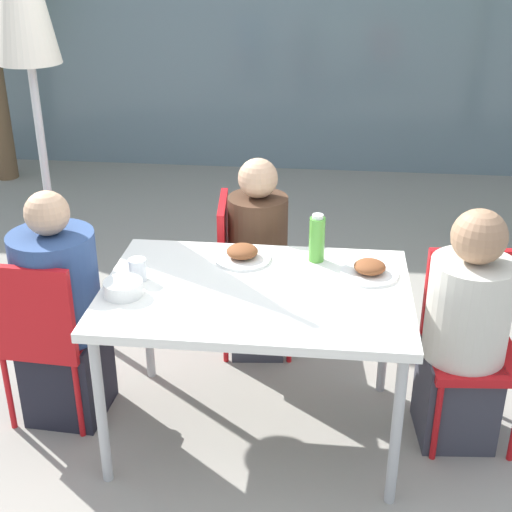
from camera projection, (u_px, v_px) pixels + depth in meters
ground_plane at (256, 430)px, 3.33m from camera, size 24.00×24.00×0.00m
building_facade at (305, 3)px, 6.28m from camera, size 10.00×0.20×3.00m
dining_table at (256, 300)px, 3.03m from camera, size 1.30×0.89×0.75m
chair_left at (44, 329)px, 3.19m from camera, size 0.42×0.42×0.86m
person_left at (61, 317)px, 3.25m from camera, size 0.38×0.38×1.13m
chair_right at (471, 332)px, 3.17m from camera, size 0.43×0.43×0.86m
person_right at (465, 337)px, 3.09m from camera, size 0.36×0.36×1.11m
chair_far at (243, 264)px, 3.79m from camera, size 0.44×0.44×0.86m
person_far at (258, 264)px, 3.74m from camera, size 0.31×0.31×1.10m
closed_umbrella at (23, 2)px, 3.49m from camera, size 0.36×0.36×2.40m
plate_0 at (370, 270)px, 3.11m from camera, size 0.25×0.25×0.07m
plate_1 at (242, 254)px, 3.25m from camera, size 0.26×0.26×0.07m
bottle at (317, 239)px, 3.21m from camera, size 0.07×0.07×0.22m
drinking_cup at (138, 270)px, 3.06m from camera, size 0.08×0.08×0.10m
salad_bowl at (123, 288)px, 2.94m from camera, size 0.16×0.16×0.06m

